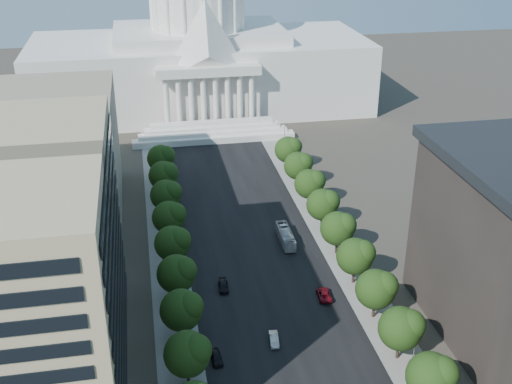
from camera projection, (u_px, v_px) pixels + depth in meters
road_asphalt at (243, 223)px, 155.89m from camera, size 30.00×260.00×0.01m
sidewalk_left at (164, 229)px, 152.75m from camera, size 8.00×260.00×0.02m
sidewalk_right at (318, 216)px, 159.02m from camera, size 8.00×260.00×0.02m
capitol at (200, 53)px, 231.79m from camera, size 120.00×56.00×73.00m
office_block_left_far at (34, 164)px, 150.48m from camera, size 38.00×52.00×30.00m
tree_l_c at (189, 353)px, 102.01m from camera, size 7.79×7.60×9.97m
tree_l_d at (183, 309)px, 112.69m from camera, size 7.79×7.60×9.97m
tree_l_e at (178, 273)px, 123.36m from camera, size 7.79×7.60×9.97m
tree_l_f at (174, 243)px, 134.04m from camera, size 7.79×7.60×9.97m
tree_l_g at (170, 217)px, 144.71m from camera, size 7.79×7.60×9.97m
tree_l_h at (167, 194)px, 155.39m from camera, size 7.79×7.60×9.97m
tree_l_i at (164, 175)px, 166.07m from camera, size 7.79×7.60×9.97m
tree_l_j at (162, 158)px, 176.74m from camera, size 7.79×7.60×9.97m
tree_r_b at (433, 375)px, 97.27m from camera, size 7.79×7.60×9.97m
tree_r_c at (403, 328)px, 107.95m from camera, size 7.79×7.60×9.97m
tree_r_d at (378, 288)px, 118.62m from camera, size 7.79×7.60×9.97m
tree_r_e at (357, 255)px, 129.30m from camera, size 7.79×7.60×9.97m
tree_r_f at (339, 228)px, 139.98m from camera, size 7.79×7.60×9.97m
tree_r_g at (324, 204)px, 150.65m from camera, size 7.79×7.60×9.97m
tree_r_h at (311, 183)px, 161.33m from camera, size 7.79×7.60×9.97m
tree_r_i at (299, 165)px, 172.01m from camera, size 7.79×7.60×9.97m
tree_r_j at (289, 149)px, 182.68m from camera, size 7.79×7.60×9.97m
streetlight_b at (413, 332)px, 107.76m from camera, size 2.61×0.44×9.00m
streetlight_c at (364, 257)px, 130.00m from camera, size 2.61×0.44×9.00m
streetlight_d at (329, 203)px, 152.24m from camera, size 2.61×0.44×9.00m
streetlight_e at (303, 164)px, 174.49m from camera, size 2.61×0.44×9.00m
streetlight_f at (283, 133)px, 196.73m from camera, size 2.61×0.44×9.00m
car_dark_a at (216, 357)px, 109.71m from camera, size 2.14×4.60×1.52m
car_silver at (274, 339)px, 114.15m from camera, size 2.03×4.62×1.48m
car_red at (324, 294)px, 126.82m from camera, size 2.95×5.64×1.52m
car_dark_b at (223, 286)px, 129.50m from camera, size 2.20×4.89×1.39m
city_bus at (286, 236)px, 146.56m from camera, size 2.78×11.26×3.13m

